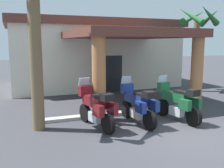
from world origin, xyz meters
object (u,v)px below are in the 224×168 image
motorcycle_green (178,102)px  palm_tree_near_portico (196,30)px  motorcycle_blue (138,104)px  pedestrian (99,80)px  motorcycle_maroon (96,107)px  motel_building (92,53)px  palm_tree_roadside (34,7)px

motorcycle_green → palm_tree_near_portico: 7.01m
motorcycle_green → palm_tree_near_portico: palm_tree_near_portico is taller
palm_tree_near_portico → motorcycle_blue: bearing=-142.5°
pedestrian → motorcycle_maroon: bearing=-144.2°
motel_building → palm_tree_near_portico: (4.93, -4.36, 1.38)m
motorcycle_blue → pedestrian: pedestrian is taller
motorcycle_maroon → palm_tree_roadside: size_ratio=0.39×
motorcycle_blue → motorcycle_green: 1.52m
motel_building → motorcycle_green: (0.58, -9.05, -1.48)m
palm_tree_roadside → motorcycle_maroon: bearing=-14.7°
pedestrian → palm_tree_roadside: 5.62m
motorcycle_blue → palm_tree_near_portico: (5.85, 4.49, 2.86)m
motel_building → palm_tree_near_portico: bearing=-42.4°
motorcycle_green → palm_tree_roadside: 5.87m
motorcycle_blue → palm_tree_roadside: (-3.33, 0.57, 3.23)m
motorcycle_blue → motel_building: bearing=-11.4°
motorcycle_maroon → palm_tree_near_portico: size_ratio=0.45×
motorcycle_maroon → motorcycle_green: 3.02m
palm_tree_near_portico → palm_tree_roadside: bearing=-156.9°
motorcycle_green → pedestrian: 4.63m
motorcycle_maroon → palm_tree_near_portico: palm_tree_near_portico is taller
motorcycle_green → palm_tree_roadside: size_ratio=0.39×
motorcycle_maroon → motorcycle_green: same height
motorcycle_blue → palm_tree_roadside: bearing=74.8°
pedestrian → palm_tree_roadside: bearing=-167.3°
motorcycle_green → palm_tree_roadside: palm_tree_roadside is taller
motorcycle_blue → motorcycle_green: (1.50, -0.20, 0.00)m
motorcycle_maroon → pedestrian: (1.40, 4.03, 0.30)m
pedestrian → palm_tree_roadside: palm_tree_roadside is taller
palm_tree_near_portico → motorcycle_green: bearing=-132.8°
motel_building → motorcycle_green: motel_building is taller
motorcycle_green → pedestrian: size_ratio=1.27×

